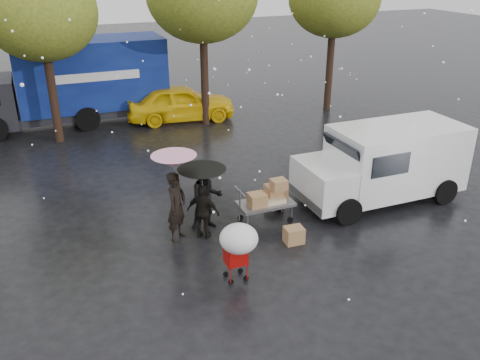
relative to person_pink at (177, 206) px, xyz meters
name	(u,v)px	position (x,y,z in m)	size (l,w,h in m)	color
ground	(239,251)	(1.23, -1.16, -0.92)	(90.00, 90.00, 0.00)	black
person_pink	(177,206)	(0.00, 0.00, 0.00)	(0.67, 0.44, 1.84)	black
person_middle	(206,198)	(0.87, 0.24, -0.03)	(0.86, 0.67, 1.77)	black
person_black	(203,212)	(0.63, -0.22, -0.18)	(0.87, 0.36, 1.48)	black
umbrella_pink	(174,161)	(0.00, 0.00, 1.22)	(1.11, 1.11, 2.29)	#4C4C4C
umbrella_black	(202,175)	(0.63, -0.22, 0.85)	(1.21, 1.21, 1.92)	#4C4C4C
vendor_cart	(269,197)	(2.53, -0.05, -0.19)	(1.52, 0.80, 1.27)	slate
shopping_cart	(238,241)	(0.72, -2.37, 0.15)	(0.84, 0.84, 1.46)	#B30D0A
white_van	(385,162)	(6.27, -0.03, 0.24)	(4.91, 2.18, 2.20)	white
blue_truck	(72,83)	(-1.40, 10.94, 0.84)	(8.30, 2.60, 3.50)	navy
box_ground_near	(294,235)	(2.66, -1.32, -0.71)	(0.47, 0.38, 0.42)	olive
box_ground_far	(274,202)	(3.04, 0.63, -0.74)	(0.47, 0.36, 0.36)	olive
yellow_taxi	(181,103)	(2.88, 9.70, -0.13)	(1.86, 4.61, 1.57)	yellow
tree_row	(126,3)	(0.76, 8.84, 4.11)	(21.60, 4.40, 7.12)	black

